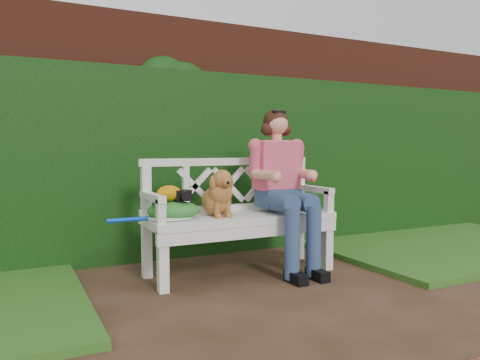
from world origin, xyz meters
name	(u,v)px	position (x,y,z in m)	size (l,w,h in m)	color
ground	(289,310)	(0.00, 0.00, 0.00)	(60.00, 60.00, 0.00)	#331F11
brick_wall	(184,138)	(0.00, 1.90, 1.10)	(10.00, 0.30, 2.20)	#5C2618
ivy_hedge	(192,164)	(0.00, 1.68, 0.85)	(10.00, 0.18, 1.70)	#174A12
grass_right	(441,244)	(2.40, 0.90, 0.03)	(2.60, 2.00, 0.05)	#2B5916
garden_bench	(240,244)	(0.11, 0.90, 0.24)	(1.58, 0.60, 0.48)	white
seated_woman	(279,193)	(0.45, 0.88, 0.63)	(0.53, 0.71, 1.26)	#E9524E
dog	(218,192)	(-0.10, 0.87, 0.66)	(0.24, 0.33, 0.37)	#BB6A48
tennis_racket	(166,217)	(-0.50, 0.89, 0.50)	(0.67, 0.28, 0.03)	white
green_bag	(174,210)	(-0.45, 0.87, 0.55)	(0.39, 0.30, 0.13)	#27702E
camera_item	(182,195)	(-0.39, 0.86, 0.65)	(0.12, 0.09, 0.08)	black
baseball_glove	(169,193)	(-0.48, 0.88, 0.67)	(0.18, 0.14, 0.12)	#BC7405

